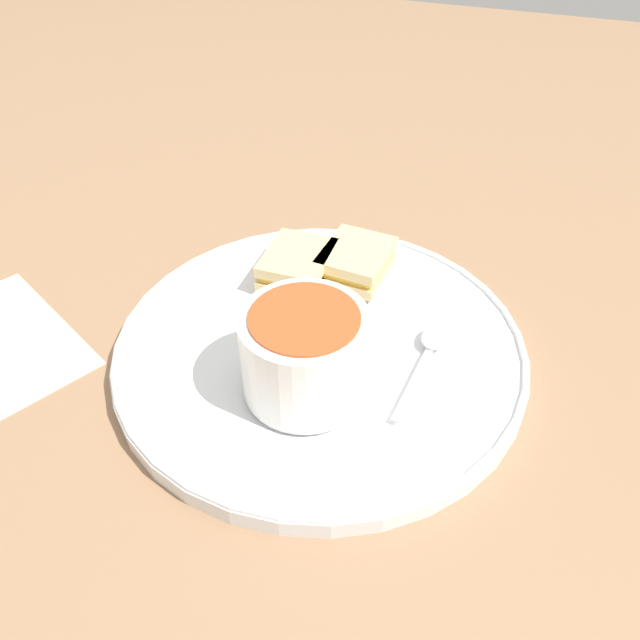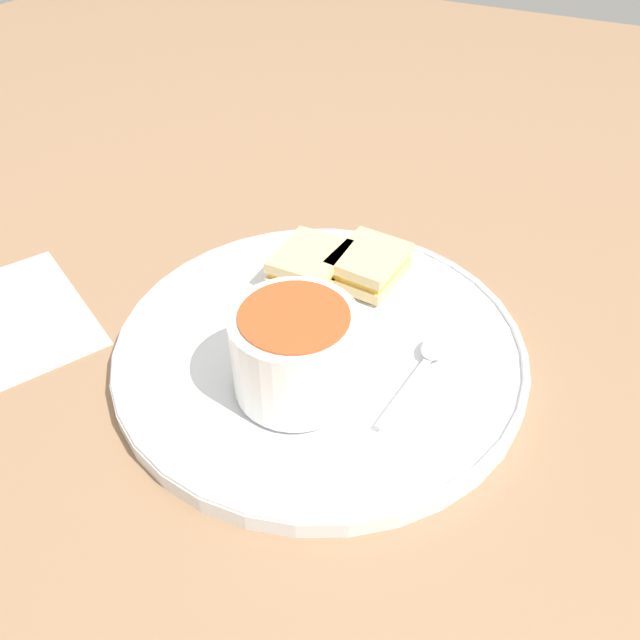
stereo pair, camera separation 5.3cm
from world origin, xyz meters
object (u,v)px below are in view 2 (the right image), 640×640
Objects in this scene: spoon at (431,354)px; soup_bowl at (295,351)px; sandwich_half_near at (366,264)px; sandwich_half_far at (310,264)px.

soup_bowl is at bearing 138.33° from spoon.
sandwich_half_near is 1.04× the size of sandwich_half_far.
spoon is 0.13m from sandwich_half_near.
sandwich_half_far is (0.15, -0.05, 0.01)m from spoon.
soup_bowl is 0.16m from sandwich_half_near.
soup_bowl is 1.33× the size of sandwich_half_far.
sandwich_half_far is at bearing 74.47° from spoon.
soup_bowl reaches higher than spoon.
sandwich_half_far is at bearing 27.81° from sandwich_half_near.
sandwich_half_far is at bearing -65.97° from soup_bowl.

